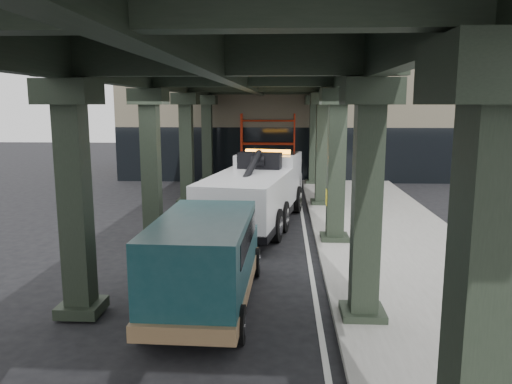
% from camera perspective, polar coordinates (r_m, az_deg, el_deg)
% --- Properties ---
extents(ground, '(90.00, 90.00, 0.00)m').
position_cam_1_polar(ground, '(14.68, -0.56, -7.89)').
color(ground, black).
rests_on(ground, ground).
extents(sidewalk, '(5.00, 40.00, 0.15)m').
position_cam_1_polar(sidewalk, '(16.92, 15.37, -5.56)').
color(sidewalk, gray).
rests_on(sidewalk, ground).
extents(lane_stripe, '(0.12, 38.00, 0.01)m').
position_cam_1_polar(lane_stripe, '(16.58, 5.80, -5.82)').
color(lane_stripe, silver).
rests_on(lane_stripe, ground).
extents(viaduct, '(7.40, 32.00, 6.40)m').
position_cam_1_polar(viaduct, '(16.02, -1.58, 13.40)').
color(viaduct, '#212A1F').
rests_on(viaduct, ground).
extents(building, '(22.00, 10.00, 8.00)m').
position_cam_1_polar(building, '(33.96, 5.10, 9.08)').
color(building, '#C6B793').
rests_on(building, ground).
extents(scaffolding, '(3.08, 0.88, 4.00)m').
position_cam_1_polar(scaffolding, '(28.70, 1.37, 5.18)').
color(scaffolding, red).
rests_on(scaffolding, ground).
extents(tow_truck, '(3.71, 8.87, 2.83)m').
position_cam_1_polar(tow_truck, '(18.80, 0.20, 0.41)').
color(tow_truck, black).
rests_on(tow_truck, ground).
extents(towed_van, '(2.21, 5.28, 2.12)m').
position_cam_1_polar(towed_van, '(11.18, -5.76, -7.58)').
color(towed_van, '#11393F').
rests_on(towed_van, ground).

